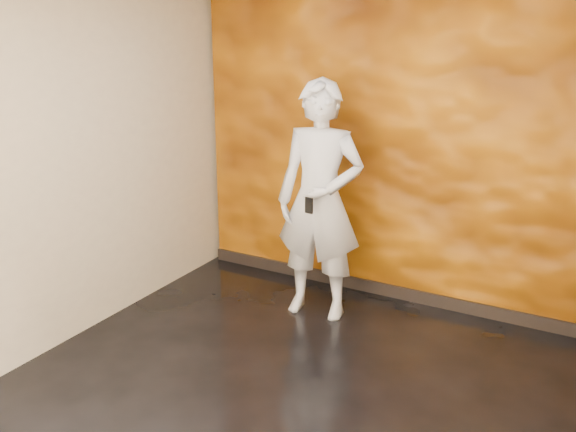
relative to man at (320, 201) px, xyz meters
name	(u,v)px	position (x,y,z in m)	size (l,w,h in m)	color
room	(289,207)	(0.42, -1.30, 0.36)	(4.02, 4.02, 2.81)	black
feature_wall	(395,153)	(0.42, 0.66, 0.34)	(3.90, 0.06, 2.75)	orange
baseboard	(387,290)	(0.42, 0.62, -0.98)	(3.90, 0.04, 0.12)	black
man	(320,201)	(0.00, 0.00, 0.00)	(0.76, 0.50, 2.08)	#A3A9B4
phone	(309,205)	(0.05, -0.31, 0.05)	(0.07, 0.01, 0.13)	black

